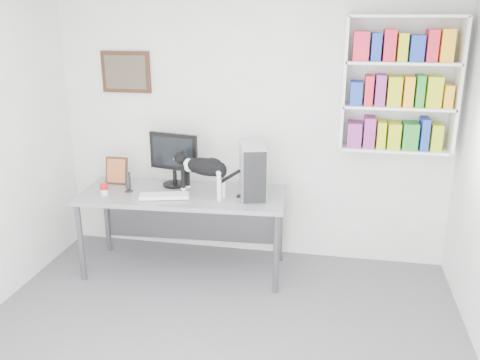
# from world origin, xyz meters

# --- Properties ---
(room) EXTENTS (4.01, 4.01, 2.70)m
(room) POSITION_xyz_m (0.00, 0.00, 1.35)
(room) COLOR #5B5B61
(room) RESTS_ON ground
(bookshelf) EXTENTS (1.03, 0.28, 1.24)m
(bookshelf) POSITION_xyz_m (1.40, 1.85, 1.85)
(bookshelf) COLOR white
(bookshelf) RESTS_ON room
(wall_art) EXTENTS (0.52, 0.04, 0.42)m
(wall_art) POSITION_xyz_m (-1.30, 1.97, 1.90)
(wall_art) COLOR #3F2414
(wall_art) RESTS_ON room
(desk) EXTENTS (2.01, 0.88, 0.82)m
(desk) POSITION_xyz_m (-0.57, 1.42, 0.41)
(desk) COLOR gray
(desk) RESTS_ON room
(monitor) EXTENTS (0.55, 0.35, 0.55)m
(monitor) POSITION_xyz_m (-0.71, 1.63, 1.10)
(monitor) COLOR black
(monitor) RESTS_ON desk
(keyboard) EXTENTS (0.49, 0.29, 0.04)m
(keyboard) POSITION_xyz_m (-0.70, 1.27, 0.84)
(keyboard) COLOR silver
(keyboard) RESTS_ON desk
(pc_tower) EXTENTS (0.33, 0.53, 0.49)m
(pc_tower) POSITION_xyz_m (0.10, 1.50, 1.07)
(pc_tower) COLOR #B4B4B9
(pc_tower) RESTS_ON desk
(speaker) EXTENTS (0.12, 0.12, 0.20)m
(speaker) POSITION_xyz_m (-1.09, 1.36, 0.92)
(speaker) COLOR black
(speaker) RESTS_ON desk
(leaning_print) EXTENTS (0.23, 0.09, 0.28)m
(leaning_print) POSITION_xyz_m (-1.30, 1.58, 0.96)
(leaning_print) COLOR #3F2414
(leaning_print) RESTS_ON desk
(soup_can) EXTENTS (0.10, 0.10, 0.11)m
(soup_can) POSITION_xyz_m (-1.28, 1.23, 0.88)
(soup_can) COLOR red
(soup_can) RESTS_ON desk
(cat) EXTENTS (0.66, 0.36, 0.40)m
(cat) POSITION_xyz_m (-0.33, 1.37, 1.02)
(cat) COLOR black
(cat) RESTS_ON desk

